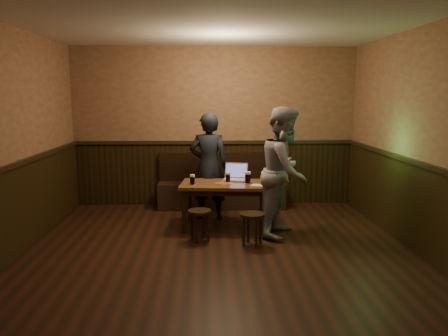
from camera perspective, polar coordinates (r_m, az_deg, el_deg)
room at (r=5.07m, az=-0.62°, el=0.91°), size 5.04×6.04×2.84m
bench at (r=7.72m, az=-0.33°, el=-2.83°), size 2.20×0.50×0.95m
pub_table at (r=6.44m, az=0.06°, el=-2.77°), size 1.33×0.84×0.68m
stool_left at (r=5.93m, az=-3.20°, el=-6.33°), size 0.41×0.41×0.43m
stool_right at (r=5.76m, az=3.72°, el=-6.77°), size 0.41×0.41×0.43m
pint_left at (r=6.31m, az=-4.15°, el=-1.53°), size 0.09×0.09×0.15m
pint_mid at (r=6.48m, az=0.52°, el=-1.23°), size 0.09×0.09×0.14m
pint_right at (r=6.39m, az=3.12°, el=-1.25°), size 0.11×0.11×0.18m
laptop at (r=6.67m, az=1.50°, el=-0.99°), size 0.42×0.37×0.25m
menu at (r=6.28m, az=4.56°, el=-2.25°), size 0.26×0.22×0.00m
person_suit at (r=6.89m, az=-1.99°, el=0.22°), size 0.67×0.48×1.70m
person_grey at (r=6.15m, az=7.93°, el=-0.48°), size 0.98×1.08×1.81m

